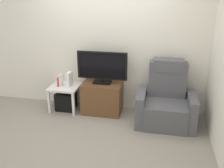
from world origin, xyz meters
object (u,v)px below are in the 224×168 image
recliner_armchair (166,103)px  side_table (65,90)px  tv_stand (102,98)px  book_leftmost (59,82)px  television (102,67)px  book_middle (61,80)px  game_console (69,79)px  subwoofer_box (66,101)px

recliner_armchair → side_table: (-1.89, 0.16, 0.03)m
tv_stand → recliner_armchair: 1.18m
tv_stand → side_table: tv_stand is taller
tv_stand → book_leftmost: 0.87m
side_table → book_leftmost: (-0.10, -0.02, 0.16)m
television → book_middle: television is taller
book_leftmost → game_console: (0.19, 0.03, 0.05)m
television → side_table: television is taller
side_table → book_middle: (-0.06, -0.02, 0.19)m
side_table → book_middle: 0.20m
television → game_console: television is taller
side_table → book_leftmost: book_leftmost is taller
television → tv_stand: bearing=-90.0°
tv_stand → television: (0.00, 0.02, 0.60)m
recliner_armchair → book_middle: 1.97m
television → book_middle: (-0.78, -0.05, -0.29)m
tv_stand → game_console: bearing=-179.5°
recliner_armchair → television: bearing=160.7°
subwoofer_box → book_middle: (-0.06, -0.02, 0.42)m
tv_stand → book_middle: (-0.78, -0.04, 0.30)m
recliner_armchair → side_table: bearing=165.3°
side_table → game_console: (0.09, 0.01, 0.21)m
subwoofer_box → game_console: (0.09, 0.01, 0.44)m
subwoofer_box → game_console: game_console is taller
book_leftmost → book_middle: book_middle is taller
television → recliner_armchair: (1.16, -0.19, -0.51)m
book_leftmost → game_console: bearing=9.0°
subwoofer_box → game_console: size_ratio=1.26×
television → book_middle: 0.84m
book_middle → tv_stand: bearing=2.6°
recliner_armchair → book_leftmost: (-1.99, 0.14, 0.19)m
book_middle → game_console: bearing=11.2°
side_table → subwoofer_box: 0.23m
subwoofer_box → side_table: bearing=153.4°
side_table → book_leftmost: 0.19m
recliner_armchair → book_middle: size_ratio=4.70×
book_leftmost → side_table: bearing=11.3°
book_middle → game_console: 0.16m
tv_stand → book_middle: size_ratio=3.13×
side_table → tv_stand: bearing=1.2°
side_table → book_middle: bearing=-162.0°
side_table → game_console: size_ratio=2.01×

